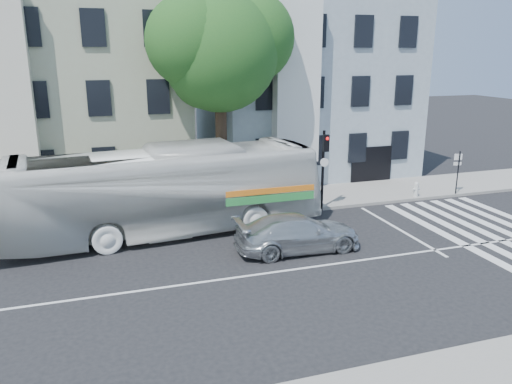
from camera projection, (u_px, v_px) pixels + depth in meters
name	position (u px, v px, depth m)	size (l,w,h in m)	color
ground	(280.00, 271.00, 17.74)	(120.00, 120.00, 0.00)	black
sidewalk_far	(225.00, 206.00, 25.06)	(80.00, 4.00, 0.15)	gray
building_left	(71.00, 89.00, 27.95)	(12.00, 10.00, 11.00)	#A3AB8F
building_right	(302.00, 85.00, 32.05)	(12.00, 10.00, 11.00)	#8D9BA8
street_tree	(220.00, 45.00, 23.64)	(7.30, 5.90, 11.10)	#2D2116
bus	(164.00, 191.00, 21.03)	(13.51, 3.16, 3.76)	silver
sedan	(298.00, 233.00, 19.48)	(4.97, 2.02, 1.44)	silver
hedge	(126.00, 218.00, 21.94)	(8.50, 0.84, 0.70)	#2C551B
traffic_signal	(324.00, 160.00, 23.79)	(0.41, 0.52, 3.96)	black
fire_hydrant	(416.00, 189.00, 26.29)	(0.46, 0.26, 0.81)	silver
far_sign_pole	(458.00, 167.00, 26.55)	(0.42, 0.20, 2.33)	black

